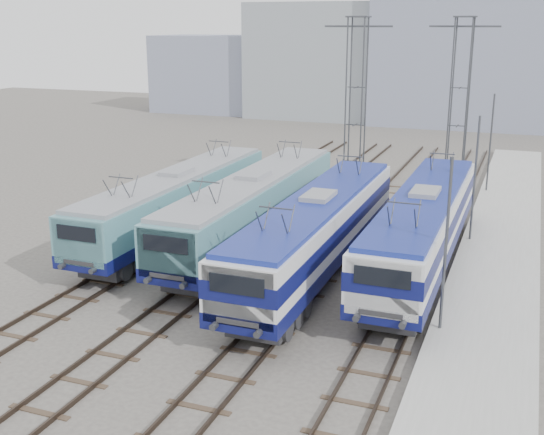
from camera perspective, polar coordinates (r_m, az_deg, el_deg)
The scene contains 14 objects.
ground at distance 27.93m, azimuth -4.70°, elevation -8.68°, with size 160.00×160.00×0.00m, color #514C47.
platform at distance 32.90m, azimuth 18.00°, elevation -5.26°, with size 4.00×70.00×0.30m, color #9E9E99.
locomotive_far_left at distance 37.82m, azimuth -8.05°, elevation 1.47°, with size 2.86×18.07×3.40m.
locomotive_center_left at distance 36.02m, azimuth -1.66°, elevation 1.02°, with size 2.97×18.78×3.53m.
locomotive_center_right at distance 31.80m, azimuth 3.76°, elevation -0.94°, with size 2.97×18.79×3.53m.
locomotive_far_right at distance 33.22m, azimuth 12.49°, elevation -0.55°, with size 2.97×18.81×3.54m.
catenary_tower_west at distance 46.45m, azimuth 7.02°, elevation 9.71°, with size 4.50×1.20×12.00m.
catenary_tower_east at distance 47.31m, azimuth 15.39°, elevation 9.38°, with size 4.50×1.20×12.00m.
mast_front at distance 26.24m, azimuth 14.32°, elevation -2.59°, with size 0.12×0.12×7.00m, color #3F4247.
mast_mid at distance 37.79m, azimuth 16.58°, elevation 2.89°, with size 0.12×0.12×7.00m, color #3F4247.
mast_rear at distance 49.55m, azimuth 17.79°, elevation 5.79°, with size 0.12×0.12×7.00m, color #3F4247.
building_west at distance 88.58m, azimuth 4.53°, elevation 12.95°, with size 18.00×12.00×14.00m, color gray.
building_center at distance 85.15m, azimuth 16.59°, elevation 13.59°, with size 22.00×14.00×18.00m, color gray.
building_far_west at distance 94.50m, azimuth -5.04°, elevation 11.92°, with size 14.00×10.00×10.00m, color gray.
Camera 1 is at (11.15, -22.81, 11.64)m, focal length 45.00 mm.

